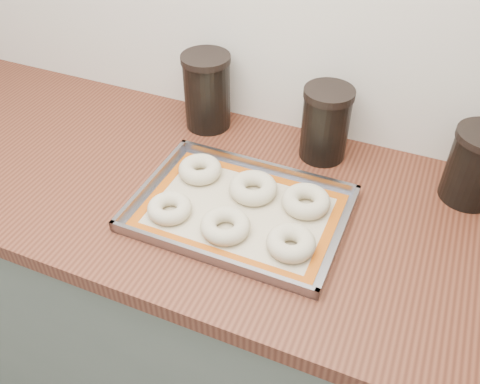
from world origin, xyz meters
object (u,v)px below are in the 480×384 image
at_px(canister_left, 207,91).
at_px(canister_mid, 325,123).
at_px(bagel_back_right, 306,201).
at_px(bagel_front_mid, 225,226).
at_px(bagel_front_left, 170,208).
at_px(canister_right, 477,166).
at_px(bagel_front_right, 291,243).
at_px(baking_tray, 240,210).
at_px(bagel_back_left, 200,169).
at_px(bagel_back_mid, 253,188).

height_order(canister_left, canister_mid, canister_left).
xyz_separation_m(bagel_back_right, canister_left, (-0.35, 0.23, 0.08)).
bearing_deg(bagel_front_mid, bagel_front_left, 178.86).
bearing_deg(canister_right, canister_left, 176.70).
bearing_deg(bagel_front_right, canister_right, 45.25).
relative_size(bagel_front_mid, canister_right, 0.61).
relative_size(baking_tray, canister_mid, 2.48).
xyz_separation_m(bagel_front_mid, canister_left, (-0.21, 0.36, 0.08)).
relative_size(baking_tray, bagel_back_left, 4.51).
height_order(bagel_front_left, bagel_back_left, bagel_back_left).
relative_size(bagel_back_left, canister_left, 0.51).
relative_size(bagel_front_right, bagel_back_right, 0.94).
bearing_deg(bagel_back_mid, baking_tray, -94.79).
xyz_separation_m(baking_tray, bagel_front_left, (-0.14, -0.07, 0.01)).
height_order(bagel_back_mid, bagel_back_right, same).
bearing_deg(canister_right, baking_tray, -150.92).
distance_m(bagel_front_mid, bagel_front_right, 0.14).
bearing_deg(bagel_back_left, canister_mid, 39.50).
relative_size(bagel_front_mid, bagel_back_mid, 0.97).
xyz_separation_m(canister_mid, canister_right, (0.35, -0.02, -0.01)).
xyz_separation_m(baking_tray, canister_left, (-0.22, 0.29, 0.10)).
xyz_separation_m(bagel_front_left, bagel_back_mid, (0.14, 0.13, 0.00)).
height_order(baking_tray, canister_right, canister_right).
bearing_deg(bagel_back_mid, canister_mid, 64.69).
bearing_deg(bagel_front_left, baking_tray, 26.43).
bearing_deg(canister_right, bagel_front_right, -134.75).
height_order(baking_tray, bagel_back_left, bagel_back_left).
bearing_deg(canister_mid, canister_left, 177.53).
relative_size(bagel_front_left, canister_mid, 0.52).
bearing_deg(bagel_front_mid, bagel_back_mid, 86.33).
relative_size(bagel_back_mid, canister_right, 0.63).
bearing_deg(bagel_back_left, canister_left, 110.76).
relative_size(bagel_back_mid, bagel_back_right, 1.02).
height_order(baking_tray, bagel_back_mid, bagel_back_mid).
relative_size(bagel_back_mid, canister_left, 0.54).
bearing_deg(bagel_front_right, bagel_front_mid, -177.69).
bearing_deg(bagel_back_mid, bagel_back_left, 174.36).
height_order(bagel_front_right, canister_right, canister_right).
bearing_deg(bagel_back_left, baking_tray, -29.77).
bearing_deg(baking_tray, bagel_back_right, 27.54).
height_order(bagel_front_right, bagel_back_right, same).
bearing_deg(baking_tray, bagel_front_right, -25.11).
relative_size(baking_tray, bagel_back_mid, 4.21).
xyz_separation_m(bagel_front_right, canister_mid, (-0.03, 0.34, 0.07)).
distance_m(bagel_front_left, bagel_back_left, 0.15).
xyz_separation_m(bagel_front_mid, canister_right, (0.46, 0.33, 0.07)).
height_order(bagel_front_right, canister_left, canister_left).
xyz_separation_m(bagel_front_mid, canister_mid, (0.11, 0.35, 0.07)).
distance_m(baking_tray, bagel_back_mid, 0.07).
bearing_deg(bagel_front_right, bagel_back_right, 94.24).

